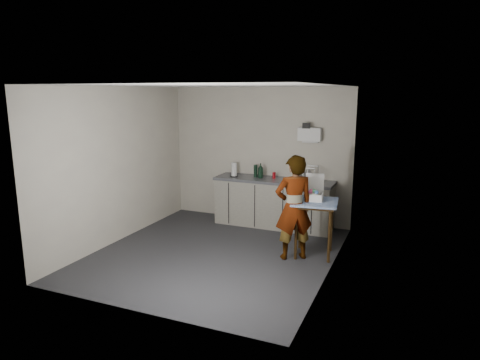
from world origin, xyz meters
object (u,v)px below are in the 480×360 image
at_px(kitchen_counter, 273,204).
at_px(side_table, 315,208).
at_px(dish_rack, 305,179).
at_px(dark_bottle, 255,171).
at_px(bakery_box, 314,194).
at_px(soda_can, 274,175).
at_px(soap_bottle, 261,171).
at_px(standing_man, 294,208).
at_px(paper_towel, 234,170).

height_order(kitchen_counter, side_table, kitchen_counter).
bearing_deg(dish_rack, dark_bottle, 174.83).
bearing_deg(bakery_box, soda_can, 123.45).
bearing_deg(soap_bottle, standing_man, -53.32).
relative_size(side_table, soap_bottle, 3.08).
distance_m(paper_towel, bakery_box, 2.07).
bearing_deg(dark_bottle, bakery_box, -39.36).
relative_size(soda_can, paper_towel, 0.43).
xyz_separation_m(paper_towel, bakery_box, (1.79, -1.04, -0.08)).
relative_size(paper_towel, bakery_box, 0.69).
relative_size(side_table, standing_man, 0.54).
height_order(side_table, dark_bottle, dark_bottle).
height_order(standing_man, soda_can, standing_man).
distance_m(soap_bottle, dark_bottle, 0.13).
bearing_deg(standing_man, soda_can, -95.40).
distance_m(side_table, dish_rack, 1.21).
bearing_deg(dark_bottle, soap_bottle, -19.11).
bearing_deg(side_table, soda_can, 123.45).
xyz_separation_m(side_table, soda_can, (-1.07, 1.23, 0.21)).
relative_size(soap_bottle, dish_rack, 0.67).
relative_size(paper_towel, dish_rack, 0.65).
distance_m(kitchen_counter, soap_bottle, 0.68).
relative_size(kitchen_counter, standing_man, 1.40).
bearing_deg(side_table, standing_man, -144.72).
bearing_deg(kitchen_counter, paper_towel, -175.14).
bearing_deg(side_table, soap_bottle, 130.96).
xyz_separation_m(kitchen_counter, bakery_box, (1.01, -1.10, 0.53)).
bearing_deg(standing_man, dark_bottle, -85.14).
bearing_deg(dark_bottle, paper_towel, -165.72).
bearing_deg(side_table, dark_bottle, 132.40).
distance_m(standing_man, bakery_box, 0.41).
distance_m(paper_towel, dish_rack, 1.40).
xyz_separation_m(standing_man, soda_can, (-0.80, 1.47, 0.17)).
height_order(side_table, standing_man, standing_man).
relative_size(kitchen_counter, dark_bottle, 9.37).
distance_m(standing_man, paper_towel, 2.08).
xyz_separation_m(side_table, soap_bottle, (-1.31, 1.16, 0.29)).
relative_size(kitchen_counter, dish_rack, 5.32).
height_order(side_table, dish_rack, dish_rack).
height_order(soda_can, bakery_box, bakery_box).
height_order(dark_bottle, paper_towel, paper_towel).
distance_m(side_table, paper_towel, 2.15).
relative_size(standing_man, bakery_box, 4.06).
bearing_deg(kitchen_counter, soda_can, 107.93).
xyz_separation_m(soda_can, dark_bottle, (-0.36, -0.03, 0.06)).
xyz_separation_m(soda_can, paper_towel, (-0.76, -0.13, 0.07)).
xyz_separation_m(soda_can, dish_rack, (0.63, -0.12, 0.01)).
relative_size(dark_bottle, bakery_box, 0.60).
relative_size(side_table, dark_bottle, 3.65).
xyz_separation_m(kitchen_counter, paper_towel, (-0.78, -0.07, 0.61)).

